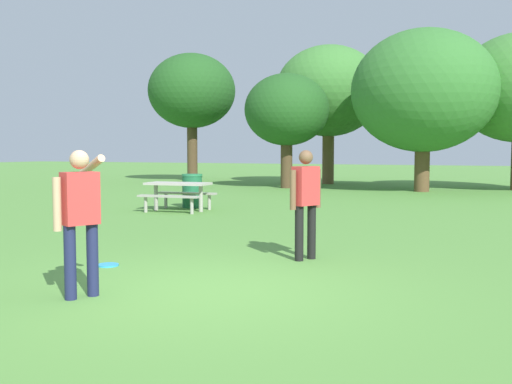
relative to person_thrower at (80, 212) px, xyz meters
name	(u,v)px	position (x,y,z in m)	size (l,w,h in m)	color
ground_plane	(209,290)	(1.14, 0.86, -0.96)	(120.00, 120.00, 0.00)	#568E3D
person_thrower	(80,212)	(0.00, 0.00, 0.00)	(0.59, 0.80, 1.64)	#1E234C
person_catcher	(306,197)	(1.57, 3.13, -0.02)	(0.37, 0.56, 1.64)	black
frisbee	(108,265)	(-0.85, 1.56, -0.95)	(0.30, 0.30, 0.03)	#2D9EDB
picnic_table_near	(178,190)	(-3.83, 8.42, -0.40)	(1.83, 1.57, 0.77)	#B2ADA3
trash_can_beside_table	(192,191)	(-3.96, 9.39, -0.48)	(0.59, 0.59, 0.96)	#1E663D
tree_tall_left	(192,92)	(-11.19, 22.07, 3.76)	(4.60, 4.60, 6.71)	#4C3823
tree_broad_center	(287,110)	(-4.54, 18.59, 2.38)	(3.64, 3.64, 4.92)	#4C3823
tree_far_right	(329,92)	(-3.78, 22.29, 3.49)	(5.12, 5.12, 6.65)	brown
tree_slender_mid	(424,91)	(1.14, 18.69, 2.98)	(5.64, 5.64, 6.35)	brown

